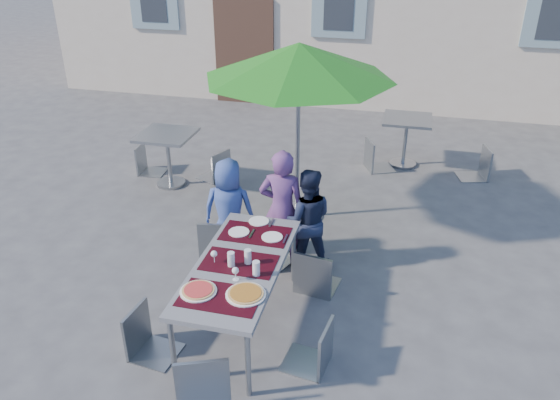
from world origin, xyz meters
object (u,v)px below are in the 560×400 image
(child_0, at_px, (229,210))
(child_1, at_px, (282,210))
(pizza_near_left, at_px, (198,290))
(cafe_table_1, at_px, (406,132))
(chair_1, at_px, (271,225))
(bg_chair_l_0, at_px, (144,143))
(bg_chair_r_0, at_px, (216,148))
(dining_table, at_px, (239,267))
(chair_3, at_px, (142,307))
(chair_0, at_px, (218,214))
(chair_2, at_px, (316,247))
(bg_chair_r_1, at_px, (483,145))
(chair_5, at_px, (200,365))
(patio_umbrella, at_px, (299,62))
(cafe_table_0, at_px, (168,148))
(child_2, at_px, (307,220))
(pizza_near_right, at_px, (246,294))
(bg_chair_l_1, at_px, (377,137))
(chair_4, at_px, (316,321))

(child_0, bearing_deg, child_1, 172.27)
(pizza_near_left, xyz_separation_m, cafe_table_1, (1.61, 5.01, -0.18))
(chair_1, relative_size, bg_chair_l_0, 1.04)
(bg_chair_r_0, bearing_deg, dining_table, -66.21)
(chair_3, xyz_separation_m, cafe_table_1, (2.14, 5.08, 0.06))
(child_0, height_order, bg_chair_r_0, child_0)
(bg_chair_l_0, bearing_deg, chair_0, -46.71)
(chair_2, bearing_deg, bg_chair_r_0, 129.35)
(dining_table, distance_m, bg_chair_r_1, 4.99)
(dining_table, height_order, bg_chair_l_0, bg_chair_l_0)
(pizza_near_left, height_order, chair_5, chair_5)
(patio_umbrella, distance_m, cafe_table_0, 2.66)
(child_2, bearing_deg, chair_5, 69.22)
(dining_table, xyz_separation_m, cafe_table_1, (1.40, 4.49, -0.11))
(pizza_near_right, relative_size, cafe_table_0, 0.43)
(pizza_near_left, relative_size, child_1, 0.23)
(pizza_near_right, height_order, child_2, child_2)
(chair_2, xyz_separation_m, cafe_table_1, (0.78, 3.76, 0.01))
(pizza_near_left, relative_size, bg_chair_l_1, 0.35)
(chair_1, height_order, chair_2, chair_2)
(child_1, distance_m, chair_1, 0.24)
(pizza_near_right, distance_m, bg_chair_r_0, 4.03)
(dining_table, relative_size, chair_5, 1.82)
(child_2, height_order, bg_chair_r_0, child_2)
(dining_table, distance_m, child_1, 1.18)
(patio_umbrella, height_order, bg_chair_l_1, patio_umbrella)
(cafe_table_1, bearing_deg, chair_3, -112.90)
(chair_3, bearing_deg, child_1, 63.41)
(chair_4, distance_m, cafe_table_1, 4.91)
(chair_0, distance_m, bg_chair_r_0, 2.29)
(bg_chair_r_0, relative_size, cafe_table_1, 1.11)
(pizza_near_left, bearing_deg, patio_umbrella, 84.67)
(dining_table, height_order, pizza_near_left, pizza_near_left)
(pizza_near_left, height_order, bg_chair_l_0, bg_chair_l_0)
(bg_chair_r_1, bearing_deg, chair_5, -114.54)
(chair_4, bearing_deg, bg_chair_l_1, 88.53)
(child_2, xyz_separation_m, chair_5, (-0.35, -2.41, -0.02))
(child_0, relative_size, bg_chair_r_1, 1.35)
(dining_table, bearing_deg, patio_umbrella, 88.58)
(bg_chair_l_0, bearing_deg, pizza_near_right, -52.41)
(bg_chair_r_0, distance_m, bg_chair_l_1, 2.56)
(bg_chair_r_0, height_order, cafe_table_1, bg_chair_r_0)
(pizza_near_left, height_order, cafe_table_0, cafe_table_0)
(chair_4, xyz_separation_m, chair_5, (-0.76, -0.82, 0.07))
(chair_4, relative_size, chair_5, 0.89)
(bg_chair_r_1, bearing_deg, child_2, -125.02)
(dining_table, relative_size, child_0, 1.46)
(pizza_near_right, height_order, bg_chair_r_0, bg_chair_r_0)
(chair_1, bearing_deg, pizza_near_right, -82.77)
(dining_table, relative_size, chair_4, 2.06)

